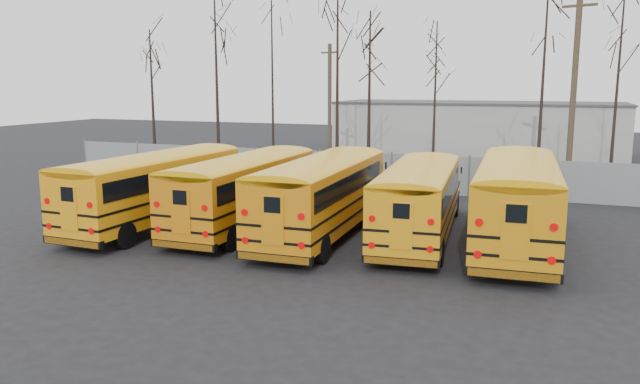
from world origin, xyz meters
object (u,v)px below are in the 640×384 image
at_px(bus_c, 324,190).
at_px(bus_d, 419,195).
at_px(bus_e, 517,195).
at_px(utility_pole_left, 330,106).
at_px(utility_pole_right, 574,89).
at_px(bus_a, 158,183).
at_px(bus_b, 246,185).

distance_m(bus_c, bus_d, 3.50).
relative_size(bus_e, utility_pole_left, 1.41).
distance_m(bus_c, utility_pole_right, 17.86).
distance_m(bus_a, utility_pole_left, 17.75).
bearing_deg(utility_pole_right, bus_c, -97.63).
bearing_deg(bus_c, utility_pole_right, 58.72).
bearing_deg(bus_a, utility_pole_left, 89.27).
height_order(bus_a, utility_pole_left, utility_pole_left).
xyz_separation_m(bus_b, bus_d, (6.74, 0.56, -0.05)).
xyz_separation_m(bus_b, bus_c, (3.32, -0.20, 0.05)).
bearing_deg(utility_pole_right, bus_a, -112.07).
distance_m(bus_a, utility_pole_right, 22.47).
relative_size(bus_a, utility_pole_left, 1.33).
xyz_separation_m(bus_c, bus_d, (3.42, 0.75, -0.10)).
relative_size(bus_e, utility_pole_right, 1.10).
bearing_deg(utility_pole_left, bus_a, -70.98).
relative_size(bus_d, bus_e, 0.90).
relative_size(bus_c, utility_pole_left, 1.34).
bearing_deg(utility_pole_left, bus_c, -48.84).
height_order(bus_a, bus_e, bus_e).
height_order(bus_d, bus_e, bus_e).
relative_size(bus_a, bus_b, 1.03).
distance_m(bus_d, bus_e, 3.39).
distance_m(bus_b, utility_pole_left, 17.03).
relative_size(bus_c, bus_d, 1.05).
relative_size(bus_d, utility_pole_left, 1.27).
height_order(bus_a, utility_pole_right, utility_pole_right).
xyz_separation_m(bus_a, utility_pole_right, (15.46, 15.90, 3.56)).
distance_m(bus_d, utility_pole_left, 18.74).
bearing_deg(bus_d, bus_a, -176.78).
relative_size(bus_b, bus_e, 0.92).
bearing_deg(bus_d, bus_e, -1.20).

